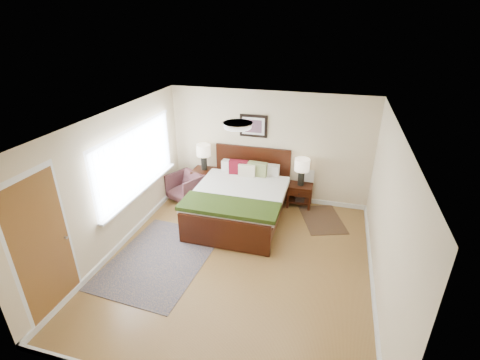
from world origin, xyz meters
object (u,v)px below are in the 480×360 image
Objects in this scene: armchair at (186,187)px; rug_persian at (160,259)px; nightstand_left at (204,175)px; bed at (240,195)px; lamp_left at (204,153)px; lamp_right at (302,167)px; nightstand_right at (300,193)px.

armchair is 2.26m from rug_persian.
armchair reaches higher than nightstand_left.
nightstand_left is at bearing 142.38° from bed.
bed is at bearing 7.39° from armchair.
lamp_right is at bearing 0.00° from lamp_left.
lamp_left is 0.90m from armchair.
nightstand_right is 2.37m from lamp_left.
armchair is at bearing -171.30° from lamp_right.
nightstand_left is 1.03× the size of lamp_left.
nightstand_right is 0.24× the size of rug_persian.
lamp_left is 1.00× the size of lamp_right.
bed is at bearing -142.55° from nightstand_right.
lamp_right reaches higher than rug_persian.
bed is 1.42m from nightstand_left.
lamp_left is 0.87× the size of armchair.
lamp_left reaches higher than lamp_right.
armchair reaches higher than nightstand_right.
nightstand_right is (2.26, 0.01, -0.18)m from nightstand_left.
lamp_right is (2.26, 0.02, 0.44)m from nightstand_left.
lamp_right is 0.87× the size of armchair.
nightstand_left reaches higher than rug_persian.
nightstand_left is (-1.12, 0.86, -0.06)m from bed.
lamp_left is at bearing 179.70° from nightstand_right.
armchair is 0.31× the size of rug_persian.
lamp_right is (1.14, 0.88, 0.39)m from bed.
nightstand_right is (1.14, 0.87, -0.23)m from bed.
nightstand_left is 0.90× the size of armchair.
nightstand_left is at bearing -179.75° from nightstand_right.
bed is 3.71× the size of lamp_right.
rug_persian is (0.12, -2.57, -0.50)m from nightstand_left.
bed is 3.71× the size of lamp_left.
lamp_left is at bearing 90.00° from nightstand_left.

